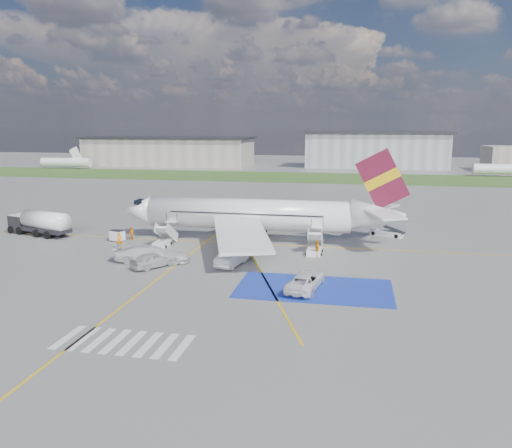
# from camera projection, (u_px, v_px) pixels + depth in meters

# --- Properties ---
(ground) EXTENTS (400.00, 400.00, 0.00)m
(ground) POSITION_uv_depth(u_px,v_px,m) (219.00, 270.00, 50.97)
(ground) COLOR #60605E
(ground) RESTS_ON ground
(grass_strip) EXTENTS (400.00, 30.00, 0.01)m
(grass_strip) POSITION_uv_depth(u_px,v_px,m) (308.00, 177.00, 142.38)
(grass_strip) COLOR #2D4C1E
(grass_strip) RESTS_ON ground
(taxiway_line_main) EXTENTS (120.00, 0.20, 0.01)m
(taxiway_line_main) POSITION_uv_depth(u_px,v_px,m) (245.00, 243.00, 62.52)
(taxiway_line_main) COLOR gold
(taxiway_line_main) RESTS_ON ground
(taxiway_line_cross) EXTENTS (0.20, 60.00, 0.01)m
(taxiway_line_cross) POSITION_uv_depth(u_px,v_px,m) (131.00, 300.00, 42.31)
(taxiway_line_cross) COLOR gold
(taxiway_line_cross) RESTS_ON ground
(taxiway_line_diag) EXTENTS (20.71, 56.45, 0.01)m
(taxiway_line_diag) POSITION_uv_depth(u_px,v_px,m) (245.00, 243.00, 62.52)
(taxiway_line_diag) COLOR gold
(taxiway_line_diag) RESTS_ON ground
(staging_box) EXTENTS (14.00, 8.00, 0.01)m
(staging_box) POSITION_uv_depth(u_px,v_px,m) (314.00, 288.00, 45.21)
(staging_box) COLOR #1A309E
(staging_box) RESTS_ON ground
(crosswalk) EXTENTS (9.00, 4.00, 0.01)m
(crosswalk) POSITION_uv_depth(u_px,v_px,m) (124.00, 342.00, 34.00)
(crosswalk) COLOR silver
(crosswalk) RESTS_ON ground
(terminal_west) EXTENTS (60.00, 22.00, 10.00)m
(terminal_west) POSITION_uv_depth(u_px,v_px,m) (169.00, 152.00, 185.62)
(terminal_west) COLOR gray
(terminal_west) RESTS_ON ground
(terminal_centre) EXTENTS (48.00, 18.00, 12.00)m
(terminal_centre) POSITION_uv_depth(u_px,v_px,m) (376.00, 150.00, 175.87)
(terminal_centre) COLOR gray
(terminal_centre) RESTS_ON ground
(airliner) EXTENTS (36.81, 32.95, 11.92)m
(airliner) POSITION_uv_depth(u_px,v_px,m) (260.00, 215.00, 63.50)
(airliner) COLOR silver
(airliner) RESTS_ON ground
(airstairs_fwd) EXTENTS (1.90, 5.20, 3.60)m
(airstairs_fwd) POSITION_uv_depth(u_px,v_px,m) (163.00, 241.00, 61.05)
(airstairs_fwd) COLOR silver
(airstairs_fwd) RESTS_ON ground
(airstairs_aft) EXTENTS (1.90, 5.20, 3.60)m
(airstairs_aft) POSITION_uv_depth(u_px,v_px,m) (315.00, 248.00, 57.50)
(airstairs_aft) COLOR silver
(airstairs_aft) RESTS_ON ground
(fuel_tanker) EXTENTS (10.02, 5.23, 3.31)m
(fuel_tanker) POSITION_uv_depth(u_px,v_px,m) (40.00, 225.00, 67.06)
(fuel_tanker) COLOR black
(fuel_tanker) RESTS_ON ground
(gpu_cart) EXTENTS (1.99, 1.57, 1.46)m
(gpu_cart) POSITION_uv_depth(u_px,v_px,m) (117.00, 236.00, 63.58)
(gpu_cart) COLOR silver
(gpu_cart) RESTS_ON ground
(belt_loader) EXTENTS (4.67, 3.12, 1.37)m
(belt_loader) POSITION_uv_depth(u_px,v_px,m) (387.00, 233.00, 66.74)
(belt_loader) COLOR silver
(belt_loader) RESTS_ON ground
(car_silver_a) EXTENTS (4.22, 5.00, 1.62)m
(car_silver_a) POSITION_uv_depth(u_px,v_px,m) (153.00, 260.00, 51.82)
(car_silver_a) COLOR #ACAFB3
(car_silver_a) RESTS_ON ground
(car_silver_b) EXTENTS (2.71, 5.39, 1.69)m
(car_silver_b) POSITION_uv_depth(u_px,v_px,m) (232.00, 258.00, 52.47)
(car_silver_b) COLOR #B1B3B8
(car_silver_b) RESTS_ON ground
(van_white_a) EXTENTS (3.18, 5.56, 1.97)m
(van_white_a) POSITION_uv_depth(u_px,v_px,m) (306.00, 278.00, 45.13)
(van_white_a) COLOR white
(van_white_a) RESTS_ON ground
(van_white_b) EXTENTS (6.33, 3.26, 2.37)m
(van_white_b) POSITION_uv_depth(u_px,v_px,m) (152.00, 252.00, 53.71)
(van_white_b) COLOR silver
(van_white_b) RESTS_ON ground
(crew_fwd) EXTENTS (0.82, 0.79, 1.90)m
(crew_fwd) POSITION_uv_depth(u_px,v_px,m) (120.00, 241.00, 59.78)
(crew_fwd) COLOR orange
(crew_fwd) RESTS_ON ground
(crew_nose) EXTENTS (0.99, 1.01, 1.64)m
(crew_nose) POSITION_uv_depth(u_px,v_px,m) (131.00, 233.00, 64.49)
(crew_nose) COLOR orange
(crew_nose) RESTS_ON ground
(crew_aft) EXTENTS (0.85, 1.18, 1.87)m
(crew_aft) POSITION_uv_depth(u_px,v_px,m) (317.00, 249.00, 55.91)
(crew_aft) COLOR orange
(crew_aft) RESTS_ON ground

